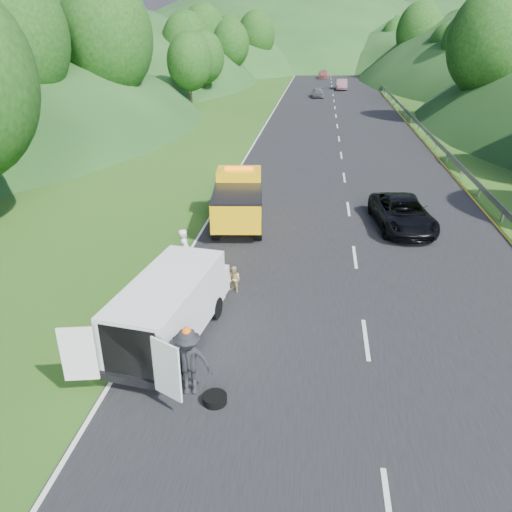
# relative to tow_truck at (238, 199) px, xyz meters

# --- Properties ---
(ground) EXTENTS (320.00, 320.00, 0.00)m
(ground) POSITION_rel_tow_truck_xyz_m (2.36, -7.30, -1.22)
(ground) COLOR #38661E
(ground) RESTS_ON ground
(road_surface) EXTENTS (14.00, 200.00, 0.02)m
(road_surface) POSITION_rel_tow_truck_xyz_m (5.36, 32.70, -1.21)
(road_surface) COLOR black
(road_surface) RESTS_ON ground
(guardrail) EXTENTS (0.06, 140.00, 1.52)m
(guardrail) POSITION_rel_tow_truck_xyz_m (12.66, 45.20, -1.22)
(guardrail) COLOR gray
(guardrail) RESTS_ON ground
(tree_line_left) EXTENTS (14.00, 140.00, 14.00)m
(tree_line_left) POSITION_rel_tow_truck_xyz_m (-16.64, 52.70, -1.22)
(tree_line_left) COLOR #2D5F1B
(tree_line_left) RESTS_ON ground
(tree_line_right) EXTENTS (14.00, 140.00, 14.00)m
(tree_line_right) POSITION_rel_tow_truck_xyz_m (25.36, 52.70, -1.22)
(tree_line_right) COLOR #2D5F1B
(tree_line_right) RESTS_ON ground
(hills_backdrop) EXTENTS (201.00, 288.60, 44.00)m
(hills_backdrop) POSITION_rel_tow_truck_xyz_m (8.86, 127.40, -1.22)
(hills_backdrop) COLOR #2D5B23
(hills_backdrop) RESTS_ON ground
(tow_truck) EXTENTS (2.79, 6.03, 2.50)m
(tow_truck) POSITION_rel_tow_truck_xyz_m (0.00, 0.00, 0.00)
(tow_truck) COLOR black
(tow_truck) RESTS_ON ground
(white_van) EXTENTS (3.31, 6.14, 2.08)m
(white_van) POSITION_rel_tow_truck_xyz_m (-0.45, -9.97, -0.05)
(white_van) COLOR black
(white_van) RESTS_ON ground
(woman) EXTENTS (0.69, 0.80, 1.85)m
(woman) POSITION_rel_tow_truck_xyz_m (-1.13, -5.70, -1.22)
(woman) COLOR silver
(woman) RESTS_ON ground
(child) EXTENTS (0.60, 0.57, 0.98)m
(child) POSITION_rel_tow_truck_xyz_m (0.92, -6.84, -1.22)
(child) COLOR tan
(child) RESTS_ON ground
(worker) EXTENTS (1.28, 0.82, 1.88)m
(worker) POSITION_rel_tow_truck_xyz_m (0.65, -12.29, -1.22)
(worker) COLOR black
(worker) RESTS_ON ground
(suitcase) EXTENTS (0.33, 0.20, 0.52)m
(suitcase) POSITION_rel_tow_truck_xyz_m (-1.91, -7.86, -0.96)
(suitcase) COLOR #645C4B
(suitcase) RESTS_ON ground
(spare_tire) EXTENTS (0.62, 0.62, 0.20)m
(spare_tire) POSITION_rel_tow_truck_xyz_m (1.36, -12.60, -1.22)
(spare_tire) COLOR black
(spare_tire) RESTS_ON ground
(passing_suv) EXTENTS (2.93, 5.33, 1.41)m
(passing_suv) POSITION_rel_tow_truck_xyz_m (7.69, 0.34, -1.22)
(passing_suv) COLOR black
(passing_suv) RESTS_ON ground
(dist_car_a) EXTENTS (1.59, 3.96, 1.35)m
(dist_car_a) POSITION_rel_tow_truck_xyz_m (3.28, 48.08, -1.22)
(dist_car_a) COLOR #45454A
(dist_car_a) RESTS_ON ground
(dist_car_b) EXTENTS (1.59, 4.55, 1.50)m
(dist_car_b) POSITION_rel_tow_truck_xyz_m (6.68, 57.58, -1.22)
(dist_car_b) COLOR brown
(dist_car_b) RESTS_ON ground
(dist_car_c) EXTENTS (1.83, 4.49, 1.30)m
(dist_car_c) POSITION_rel_tow_truck_xyz_m (3.91, 75.60, -1.22)
(dist_car_c) COLOR #8D4A46
(dist_car_c) RESTS_ON ground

